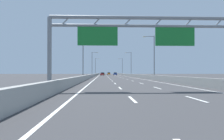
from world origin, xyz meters
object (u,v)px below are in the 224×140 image
at_px(orange_car, 109,74).
at_px(streetlamp_right_far, 131,63).
at_px(streetlamp_right_mid, 153,55).
at_px(streetlamp_left_far, 93,62).
at_px(streetlamp_left_mid, 84,54).
at_px(green_car, 103,74).
at_px(sign_gantry, 142,34).
at_px(streetlamp_right_distant, 122,66).
at_px(red_car, 102,74).
at_px(streetlamp_left_distant, 96,66).
at_px(blue_car, 115,74).

bearing_deg(orange_car, streetlamp_right_far, -81.22).
xyz_separation_m(streetlamp_right_mid, streetlamp_left_far, (-14.93, 39.99, 0.00)).
bearing_deg(streetlamp_left_mid, green_car, 86.77).
xyz_separation_m(sign_gantry, orange_car, (0.26, 116.80, -4.04)).
xyz_separation_m(streetlamp_left_far, green_car, (4.01, 31.08, -4.63)).
relative_size(streetlamp_right_distant, red_car, 2.06).
bearing_deg(streetlamp_right_distant, red_car, -122.39).
distance_m(sign_gantry, red_car, 91.73).
height_order(sign_gantry, green_car, sign_gantry).
height_order(streetlamp_left_far, streetlamp_left_distant, same).
bearing_deg(streetlamp_right_distant, streetlamp_left_distant, 180.00).
relative_size(streetlamp_right_mid, streetlamp_left_distant, 1.00).
xyz_separation_m(streetlamp_left_far, blue_car, (10.85, 36.30, -4.65)).
xyz_separation_m(streetlamp_left_mid, green_car, (4.01, 71.08, -4.63)).
xyz_separation_m(streetlamp_left_mid, streetlamp_left_distant, (0.00, 79.98, 0.00)).
bearing_deg(streetlamp_left_far, blue_car, 73.36).
distance_m(streetlamp_left_mid, streetlamp_left_distant, 79.98).
xyz_separation_m(streetlamp_left_mid, streetlamp_right_mid, (14.93, 0.00, 0.00)).
bearing_deg(streetlamp_right_distant, streetlamp_right_far, -90.00).
bearing_deg(streetlamp_right_mid, sign_gantry, -104.53).
bearing_deg(green_car, streetlamp_left_far, -97.35).
distance_m(streetlamp_left_distant, red_car, 18.70).
distance_m(streetlamp_right_far, streetlamp_left_distant, 42.69).
bearing_deg(streetlamp_left_distant, streetlamp_right_mid, -79.43).
height_order(blue_car, orange_car, orange_car).
distance_m(streetlamp_right_mid, green_car, 72.06).
bearing_deg(blue_car, streetlamp_right_mid, -86.94).
bearing_deg(streetlamp_right_far, green_car, 109.36).
height_order(streetlamp_right_far, streetlamp_right_distant, same).
bearing_deg(orange_car, streetlamp_left_distant, -135.36).
bearing_deg(streetlamp_right_mid, streetlamp_right_distant, 90.00).
distance_m(streetlamp_right_mid, streetlamp_right_far, 39.99).
xyz_separation_m(streetlamp_right_distant, red_car, (-11.25, -17.74, -4.67)).
height_order(streetlamp_left_distant, green_car, streetlamp_left_distant).
bearing_deg(red_car, streetlamp_left_far, -99.39).
bearing_deg(blue_car, streetlamp_right_far, -83.59).
relative_size(streetlamp_right_far, streetlamp_left_distant, 1.00).
height_order(streetlamp_right_mid, streetlamp_left_distant, same).
bearing_deg(green_car, streetlamp_right_distant, 39.20).
distance_m(orange_car, red_car, 25.54).
height_order(streetlamp_right_mid, streetlamp_left_far, same).
relative_size(streetlamp_right_far, red_car, 2.06).
bearing_deg(streetlamp_left_mid, streetlamp_left_distant, 90.00).
distance_m(streetlamp_right_distant, green_car, 14.83).
bearing_deg(streetlamp_right_far, streetlamp_right_mid, -90.00).
bearing_deg(streetlamp_right_distant, streetlamp_left_far, -110.47).
distance_m(sign_gantry, streetlamp_right_mid, 30.29).
bearing_deg(streetlamp_left_mid, streetlamp_right_far, 69.53).
bearing_deg(red_car, streetlamp_right_far, -63.18).
distance_m(streetlamp_right_distant, red_car, 21.52).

